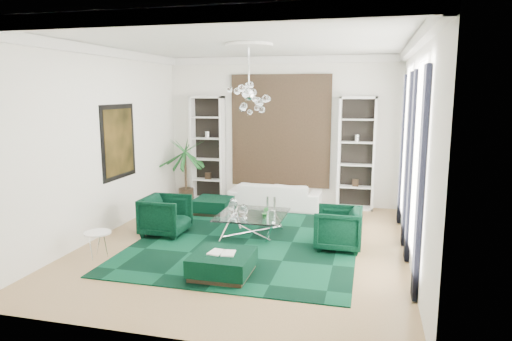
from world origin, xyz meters
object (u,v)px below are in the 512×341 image
(sofa, at_px, (275,195))
(ottoman_front, at_px, (222,264))
(armchair_right, at_px, (338,228))
(coffee_table, at_px, (252,225))
(armchair_left, at_px, (166,216))
(palm, at_px, (185,161))
(ottoman_side, at_px, (213,206))
(side_table, at_px, (98,245))

(sofa, xyz_separation_m, ottoman_front, (0.05, -4.40, -0.14))
(armchair_right, xyz_separation_m, coffee_table, (-1.75, 0.35, -0.16))
(armchair_right, bearing_deg, coffee_table, -101.31)
(armchair_left, distance_m, armchair_right, 3.50)
(coffee_table, xyz_separation_m, ottoman_front, (0.05, -2.10, -0.04))
(sofa, height_order, palm, palm)
(ottoman_side, bearing_deg, sofa, 32.20)
(palm, bearing_deg, sofa, -2.34)
(coffee_table, bearing_deg, side_table, -141.79)
(coffee_table, xyz_separation_m, side_table, (-2.35, -1.85, -0.00))
(ottoman_front, xyz_separation_m, side_table, (-2.40, 0.25, 0.04))
(armchair_right, bearing_deg, side_table, -69.90)
(armchair_right, xyz_separation_m, side_table, (-4.10, -1.50, -0.17))
(sofa, bearing_deg, ottoman_front, 90.65)
(coffee_table, height_order, ottoman_side, coffee_table)
(coffee_table, bearing_deg, ottoman_front, -88.64)
(ottoman_side, relative_size, side_table, 1.79)
(sofa, xyz_separation_m, armchair_right, (1.75, -2.65, 0.06))
(ottoman_side, xyz_separation_m, side_table, (-1.00, -3.30, 0.04))
(armchair_right, relative_size, ottoman_side, 1.02)
(armchair_right, xyz_separation_m, ottoman_side, (-3.10, 1.80, -0.20))
(coffee_table, distance_m, ottoman_side, 1.98)
(side_table, distance_m, palm, 4.34)
(sofa, bearing_deg, armchair_right, 123.44)
(armchair_right, relative_size, ottoman_front, 0.92)
(armchair_left, height_order, ottoman_side, armchair_left)
(ottoman_front, distance_m, side_table, 2.41)
(armchair_left, relative_size, armchair_right, 1.03)
(sofa, xyz_separation_m, palm, (-2.45, 0.10, 0.77))
(ottoman_side, bearing_deg, armchair_left, -102.53)
(armchair_right, distance_m, ottoman_front, 2.45)
(armchair_left, distance_m, palm, 2.92)
(sofa, height_order, armchair_right, armchair_right)
(ottoman_front, bearing_deg, ottoman_side, 111.52)
(side_table, bearing_deg, coffee_table, 38.21)
(ottoman_front, xyz_separation_m, palm, (-2.50, 4.50, 0.91))
(armchair_left, bearing_deg, palm, 14.28)
(sofa, distance_m, ottoman_front, 4.40)
(armchair_right, distance_m, ottoman_side, 3.59)
(ottoman_side, relative_size, ottoman_front, 0.90)
(armchair_left, xyz_separation_m, armchair_right, (3.50, -0.00, -0.01))
(armchair_left, relative_size, side_table, 1.89)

